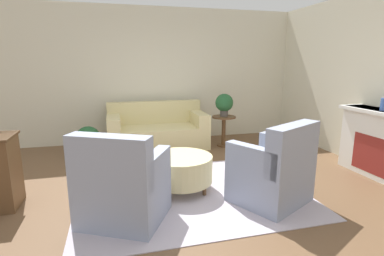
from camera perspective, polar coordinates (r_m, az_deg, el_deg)
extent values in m
plane|color=brown|center=(4.01, -0.06, -12.31)|extent=(16.00, 16.00, 0.00)
cube|color=beige|center=(6.56, -6.79, 9.90)|extent=(9.81, 0.12, 2.80)
cube|color=#BCB2C1|center=(4.01, -0.06, -12.25)|extent=(2.87, 2.24, 0.01)
cube|color=beige|center=(6.04, -6.53, -1.67)|extent=(1.93, 0.94, 0.43)
cube|color=beige|center=(6.31, -7.13, 3.03)|extent=(1.93, 0.20, 0.45)
cube|color=beige|center=(5.89, -14.73, 1.04)|extent=(0.24, 0.90, 0.25)
cube|color=beige|center=(6.12, 1.26, 1.87)|extent=(0.24, 0.90, 0.25)
cube|color=brown|center=(5.67, -5.82, -4.55)|extent=(1.73, 0.05, 0.06)
cube|color=#8E99B2|center=(3.39, -12.71, -13.10)|extent=(1.07, 1.04, 0.45)
cube|color=#8E99B2|center=(2.98, -15.41, -6.53)|extent=(0.82, 0.56, 0.55)
cube|color=#8E99B2|center=(3.14, -7.19, -7.60)|extent=(0.45, 0.69, 0.30)
cube|color=#8E99B2|center=(3.42, -18.06, -6.41)|extent=(0.45, 0.69, 0.30)
cube|color=brown|center=(3.75, -10.27, -13.65)|extent=(0.68, 0.39, 0.06)
cube|color=#8E99B2|center=(3.84, 14.57, -10.10)|extent=(1.07, 1.04, 0.45)
cube|color=#8E99B2|center=(3.55, 18.69, -3.71)|extent=(0.82, 0.56, 0.55)
cube|color=#8E99B2|center=(4.00, 17.30, -3.64)|extent=(0.45, 0.69, 0.30)
cube|color=#8E99B2|center=(3.45, 11.52, -5.88)|extent=(0.45, 0.69, 0.30)
cube|color=brown|center=(4.09, 10.33, -11.40)|extent=(0.68, 0.39, 0.06)
cylinder|color=beige|center=(4.00, -2.17, -7.71)|extent=(0.84, 0.84, 0.34)
cylinder|color=brown|center=(3.81, -5.08, -12.57)|extent=(0.05, 0.05, 0.12)
cylinder|color=brown|center=(3.92, 2.37, -11.81)|extent=(0.05, 0.05, 0.12)
cylinder|color=brown|center=(4.27, -6.26, -9.77)|extent=(0.05, 0.05, 0.12)
cylinder|color=brown|center=(4.37, 0.39, -9.19)|extent=(0.05, 0.05, 0.12)
cylinder|color=brown|center=(6.05, 6.10, 2.10)|extent=(0.48, 0.48, 0.03)
cylinder|color=brown|center=(6.12, 6.03, -0.74)|extent=(0.08, 0.08, 0.59)
cylinder|color=brown|center=(6.18, 5.98, -3.25)|extent=(0.26, 0.26, 0.03)
cube|color=white|center=(5.19, 32.64, -2.70)|extent=(0.36, 1.29, 1.00)
cube|color=maroon|center=(5.10, 31.15, -4.45)|extent=(0.02, 0.71, 0.55)
cylinder|color=#4C4742|center=(6.04, 6.12, 2.82)|extent=(0.16, 0.16, 0.12)
sphere|color=#23562D|center=(6.01, 6.16, 4.82)|extent=(0.36, 0.36, 0.36)
cylinder|color=#4C4742|center=(5.71, -18.99, -4.51)|extent=(0.33, 0.33, 0.16)
sphere|color=#23562D|center=(5.64, -19.18, -1.91)|extent=(0.44, 0.44, 0.44)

